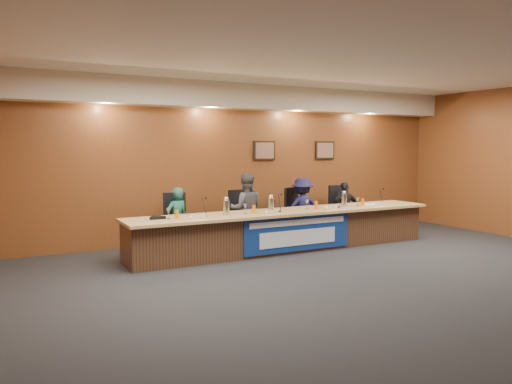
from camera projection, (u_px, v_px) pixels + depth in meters
floor at (372, 280)px, 7.26m from camera, size 10.00×10.00×0.00m
ceiling at (377, 56)px, 6.97m from camera, size 10.00×8.00×0.04m
wall_back at (247, 162)px, 10.63m from camera, size 10.00×0.04×3.20m
soffit at (253, 97)px, 10.29m from camera, size 10.00×0.50×0.50m
dais_body at (286, 231)px, 9.34m from camera, size 6.00×0.80×0.70m
dais_top at (288, 212)px, 9.26m from camera, size 6.10×0.95×0.05m
banner at (298, 233)px, 8.97m from camera, size 2.20×0.02×0.65m
banner_text_upper at (299, 222)px, 8.94m from camera, size 2.00×0.01×0.10m
banner_text_lower at (299, 238)px, 8.97m from camera, size 1.60×0.01×0.28m
wall_photo_left at (264, 151)px, 10.77m from camera, size 0.52×0.04×0.42m
wall_photo_right at (325, 150)px, 11.52m from camera, size 0.52×0.04×0.42m
panelist_a at (177, 220)px, 9.08m from camera, size 0.49×0.38×1.19m
panelist_b at (246, 209)px, 9.74m from camera, size 0.83×0.73×1.43m
panelist_c at (302, 209)px, 10.36m from camera, size 0.90×0.61×1.29m
panelist_d at (345, 209)px, 10.89m from camera, size 0.73×0.41×1.17m
office_chair_a at (175, 226)px, 9.18m from camera, size 0.60×0.60×0.08m
office_chair_b at (243, 220)px, 9.84m from camera, size 0.51×0.51×0.08m
office_chair_c at (300, 216)px, 10.46m from camera, size 0.62×0.62×0.08m
office_chair_d at (342, 213)px, 10.99m from camera, size 0.54×0.54×0.08m
nameplate_a at (199, 216)px, 8.18m from camera, size 0.24×0.08×0.10m
microphone_a at (204, 216)px, 8.40m from camera, size 0.07×0.07×0.02m
juice_glass_a at (177, 214)px, 8.18m from camera, size 0.06×0.06×0.15m
water_glass_a at (168, 214)px, 8.14m from camera, size 0.08×0.08×0.18m
nameplate_b at (273, 211)px, 8.79m from camera, size 0.24×0.08×0.10m
microphone_b at (278, 211)px, 9.05m from camera, size 0.07×0.07×0.02m
juice_glass_b at (254, 209)px, 8.83m from camera, size 0.06×0.06×0.15m
water_glass_b at (245, 209)px, 8.79m from camera, size 0.08×0.08×0.18m
nameplate_c at (332, 207)px, 9.40m from camera, size 0.24×0.08×0.10m
microphone_c at (337, 207)px, 9.65m from camera, size 0.07×0.07×0.02m
juice_glass_c at (316, 205)px, 9.50m from camera, size 0.06×0.06×0.15m
water_glass_c at (307, 205)px, 9.43m from camera, size 0.08×0.08×0.18m
nameplate_d at (379, 204)px, 9.97m from camera, size 0.24×0.08×0.10m
microphone_d at (380, 204)px, 10.18m from camera, size 0.07×0.07×0.02m
juice_glass_d at (363, 202)px, 9.99m from camera, size 0.06×0.06×0.15m
water_glass_d at (358, 202)px, 9.94m from camera, size 0.08×0.08×0.18m
carafe_left at (226, 208)px, 8.65m from camera, size 0.12×0.12×0.26m
carafe_mid at (271, 204)px, 9.18m from camera, size 0.12×0.12×0.24m
carafe_right at (344, 200)px, 9.89m from camera, size 0.11×0.11×0.25m
speakerphone at (156, 217)px, 8.17m from camera, size 0.32×0.32×0.05m
paper_stack at (370, 205)px, 10.16m from camera, size 0.26×0.33×0.01m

